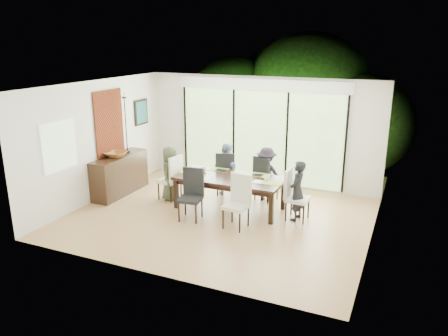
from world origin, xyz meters
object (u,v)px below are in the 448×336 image
at_px(laptop, 192,173).
at_px(person_far_left, 226,169).
at_px(person_far_right, 266,174).
at_px(sideboard, 120,175).
at_px(table_top, 230,178).
at_px(cup_b, 234,177).
at_px(chair_far_right, 267,178).
at_px(chair_far_left, 226,172).
at_px(person_left_end, 170,173).
at_px(cup_a, 204,169).
at_px(bowl, 116,154).
at_px(chair_near_right, 236,202).
at_px(chair_left_end, 169,177).
at_px(chair_right_end, 298,195).
at_px(person_right_end, 297,191).
at_px(cup_c, 267,178).
at_px(chair_near_left, 190,195).
at_px(vase, 233,174).

bearing_deg(laptop, person_far_left, 64.50).
bearing_deg(person_far_right, sideboard, 12.78).
xyz_separation_m(table_top, cup_b, (0.15, -0.10, 0.07)).
bearing_deg(chair_far_right, chair_far_left, 17.53).
relative_size(chair_far_left, chair_far_right, 1.00).
xyz_separation_m(person_left_end, laptop, (0.63, -0.10, 0.11)).
relative_size(person_far_left, cup_a, 10.40).
relative_size(chair_far_left, laptop, 3.33).
bearing_deg(cup_b, laptop, 180.00).
relative_size(sideboard, bowl, 3.36).
bearing_deg(chair_near_right, person_far_left, 125.24).
distance_m(person_far_left, laptop, 1.02).
distance_m(chair_left_end, chair_right_end, 3.00).
xyz_separation_m(chair_far_left, sideboard, (-2.32, -0.99, -0.06)).
xyz_separation_m(person_right_end, person_far_right, (-0.93, 0.83, 0.00)).
height_order(person_left_end, cup_c, person_left_end).
relative_size(chair_left_end, person_far_left, 0.85).
bearing_deg(person_right_end, cup_b, -80.29).
bearing_deg(person_far_left, cup_b, 118.14).
height_order(chair_left_end, cup_a, chair_left_end).
distance_m(cup_c, bowl, 3.59).
distance_m(chair_near_left, person_far_left, 1.70).
relative_size(chair_left_end, chair_near_right, 1.00).
xyz_separation_m(chair_far_right, person_far_right, (0.00, -0.02, 0.09)).
distance_m(chair_left_end, chair_far_left, 1.35).
xyz_separation_m(table_top, chair_far_right, (0.55, 0.85, -0.16)).
height_order(chair_far_left, person_right_end, person_right_end).
distance_m(cup_a, sideboard, 2.11).
xyz_separation_m(cup_b, cup_c, (0.65, 0.20, 0.00)).
relative_size(person_left_end, cup_b, 12.90).
height_order(table_top, chair_right_end, chair_right_end).
bearing_deg(cup_a, person_left_end, -169.11).
bearing_deg(vase, person_far_left, 122.66).
relative_size(table_top, person_far_left, 1.86).
xyz_separation_m(person_far_right, cup_b, (-0.40, -0.93, 0.15)).
bearing_deg(chair_far_right, person_left_end, 40.25).
bearing_deg(cup_c, cup_a, 178.09).
bearing_deg(chair_near_left, person_right_end, 16.10).
bearing_deg(chair_near_left, person_far_right, 50.68).
height_order(person_right_end, vase, person_right_end).
height_order(person_right_end, person_far_right, same).
xyz_separation_m(chair_right_end, person_left_end, (-2.98, 0.00, 0.09)).
height_order(chair_near_left, person_far_right, person_far_right).
distance_m(chair_right_end, sideboard, 4.27).
distance_m(laptop, cup_a, 0.29).
bearing_deg(chair_right_end, laptop, 94.58).
bearing_deg(vase, bowl, -174.04).
bearing_deg(cup_a, chair_near_right, -40.36).
xyz_separation_m(laptop, cup_b, (1.00, 0.00, 0.03)).
relative_size(person_left_end, cup_c, 10.40).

